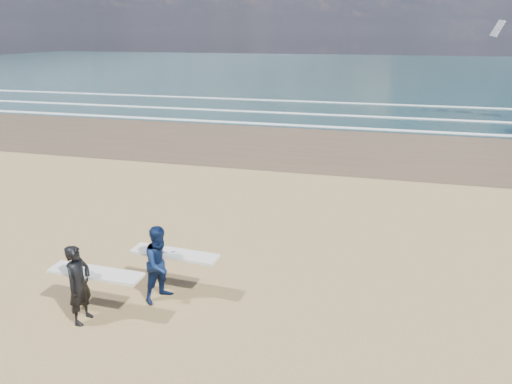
# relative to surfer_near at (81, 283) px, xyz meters

# --- Properties ---
(ocean) EXTENTS (220.00, 100.00, 0.02)m
(ocean) POSITION_rel_surfer_near_xyz_m (19.27, 72.27, -0.94)
(ocean) COLOR #193538
(ocean) RESTS_ON ground
(surfer_near) EXTENTS (2.21, 0.99, 1.86)m
(surfer_near) POSITION_rel_surfer_near_xyz_m (0.00, 0.00, 0.00)
(surfer_near) COLOR black
(surfer_near) RESTS_ON ground
(surfer_far) EXTENTS (2.23, 1.25, 1.90)m
(surfer_far) POSITION_rel_surfer_near_xyz_m (1.33, 1.27, 0.01)
(surfer_far) COLOR #0B1A40
(surfer_far) RESTS_ON ground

